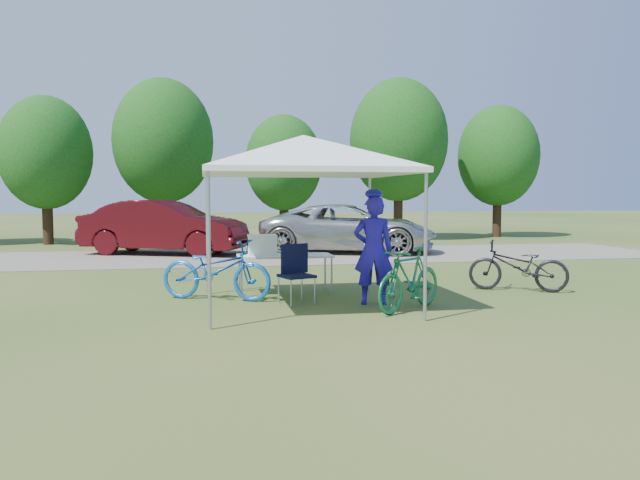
% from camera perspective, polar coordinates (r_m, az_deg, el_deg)
% --- Properties ---
extents(ground, '(100.00, 100.00, 0.00)m').
position_cam_1_polar(ground, '(10.09, -1.52, -6.04)').
color(ground, '#2D5119').
rests_on(ground, ground).
extents(gravel_strip, '(24.00, 5.00, 0.02)m').
position_cam_1_polar(gravel_strip, '(17.96, -5.57, -1.50)').
color(gravel_strip, gray).
rests_on(gravel_strip, ground).
extents(canopy, '(4.53, 4.53, 3.00)m').
position_cam_1_polar(canopy, '(9.97, -1.55, 9.13)').
color(canopy, '#A5A5AA').
rests_on(canopy, ground).
extents(treeline, '(24.89, 4.28, 6.30)m').
position_cam_1_polar(treeline, '(23.95, -7.63, 8.36)').
color(treeline, '#382314').
rests_on(treeline, ground).
extents(folding_table, '(1.70, 0.71, 0.70)m').
position_cam_1_polar(folding_table, '(11.30, -3.24, -1.58)').
color(folding_table, white).
rests_on(folding_table, ground).
extents(folding_chair, '(0.63, 0.66, 0.97)m').
position_cam_1_polar(folding_chair, '(10.31, -2.25, -2.59)').
color(folding_chair, black).
rests_on(folding_chair, ground).
extents(cooler, '(0.51, 0.35, 0.37)m').
position_cam_1_polar(cooler, '(11.23, -5.30, -0.45)').
color(cooler, white).
rests_on(cooler, folding_table).
extents(ice_cream_cup, '(0.09, 0.09, 0.06)m').
position_cam_1_polar(ice_cream_cup, '(11.30, -1.30, -1.19)').
color(ice_cream_cup, '#E8EF38').
rests_on(ice_cream_cup, folding_table).
extents(cyclist, '(0.72, 0.55, 1.77)m').
position_cam_1_polar(cyclist, '(10.16, 4.90, -0.95)').
color(cyclist, '#2316B3').
rests_on(cyclist, ground).
extents(bike_blue, '(2.06, 1.43, 1.03)m').
position_cam_1_polar(bike_blue, '(10.73, -9.47, -2.71)').
color(bike_blue, blue).
rests_on(bike_blue, ground).
extents(bike_green, '(1.58, 1.38, 0.99)m').
position_cam_1_polar(bike_green, '(9.71, 8.19, -3.54)').
color(bike_green, '#1A7646').
rests_on(bike_green, ground).
extents(bike_dark, '(1.86, 1.40, 0.94)m').
position_cam_1_polar(bike_dark, '(12.10, 17.66, -2.29)').
color(bike_dark, black).
rests_on(bike_dark, ground).
extents(minivan, '(5.79, 4.01, 1.47)m').
position_cam_1_polar(minivan, '(18.98, 2.62, 1.08)').
color(minivan, beige).
rests_on(minivan, gravel_strip).
extents(sedan, '(5.13, 3.41, 1.60)m').
position_cam_1_polar(sedan, '(18.98, -14.02, 1.15)').
color(sedan, '#4C0C11').
rests_on(sedan, gravel_strip).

